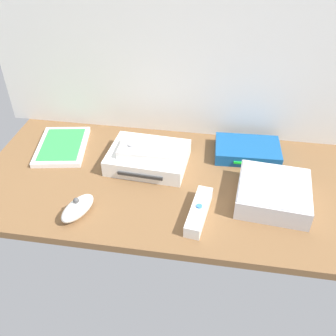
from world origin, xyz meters
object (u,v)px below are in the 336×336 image
(remote_nunchuk, at_px, (78,208))
(remote_classic_pad, at_px, (146,150))
(network_router, at_px, (247,150))
(remote_wand, at_px, (199,211))
(mini_computer, at_px, (273,193))
(game_case, at_px, (62,146))
(game_console, at_px, (148,157))

(remote_nunchuk, distance_m, remote_classic_pad, 0.24)
(network_router, height_order, remote_wand, same)
(mini_computer, height_order, game_case, mini_computer)
(game_case, bearing_deg, game_console, -17.73)
(mini_computer, relative_size, network_router, 1.00)
(mini_computer, height_order, remote_classic_pad, remote_classic_pad)
(game_console, distance_m, network_router, 0.28)
(game_console, height_order, remote_wand, game_console)
(mini_computer, bearing_deg, game_case, 167.15)
(game_console, height_order, network_router, game_console)
(remote_wand, xyz_separation_m, remote_classic_pad, (-0.16, 0.17, 0.04))
(game_case, distance_m, remote_nunchuk, 0.29)
(network_router, bearing_deg, remote_wand, -115.65)
(game_console, height_order, mini_computer, mini_computer)
(network_router, xyz_separation_m, remote_classic_pad, (-0.27, -0.09, 0.04))
(game_console, relative_size, remote_classic_pad, 1.52)
(mini_computer, xyz_separation_m, network_router, (-0.06, 0.18, -0.01))
(remote_classic_pad, bearing_deg, game_case, 170.62)
(remote_nunchuk, bearing_deg, game_case, 140.79)
(game_console, relative_size, mini_computer, 1.19)
(network_router, height_order, remote_nunchuk, remote_nunchuk)
(game_console, bearing_deg, remote_nunchuk, -115.77)
(game_case, bearing_deg, mini_computer, -23.05)
(game_case, distance_m, remote_classic_pad, 0.27)
(game_case, height_order, remote_wand, remote_wand)
(remote_wand, xyz_separation_m, remote_nunchuk, (-0.28, -0.04, 0.01))
(mini_computer, relative_size, remote_wand, 1.22)
(mini_computer, bearing_deg, remote_classic_pad, 164.73)
(remote_wand, bearing_deg, remote_nunchuk, -164.47)
(remote_nunchuk, xyz_separation_m, remote_classic_pad, (0.12, 0.21, 0.03))
(remote_nunchuk, relative_size, remote_classic_pad, 0.76)
(remote_nunchuk, bearing_deg, remote_wand, 29.79)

